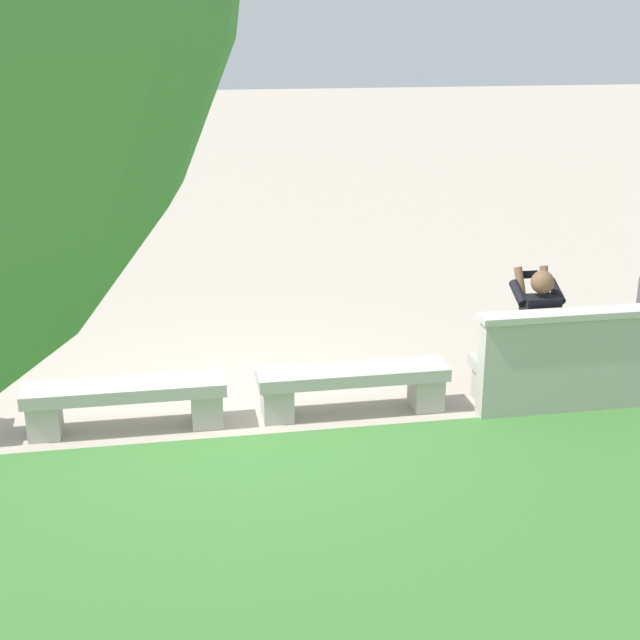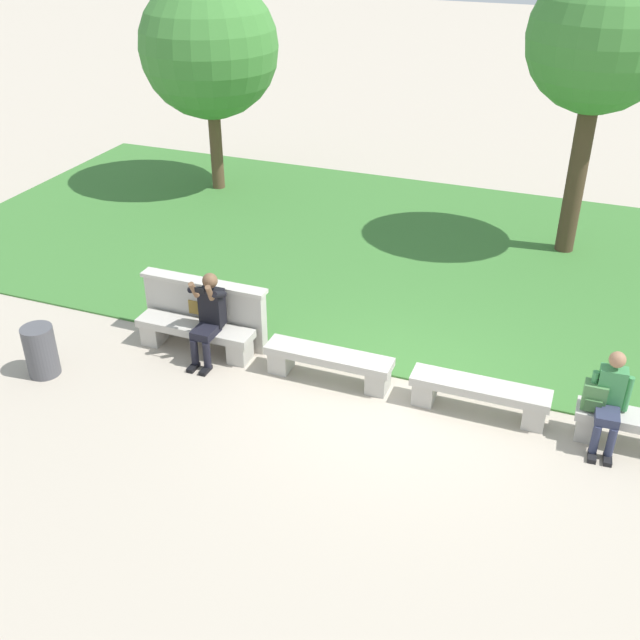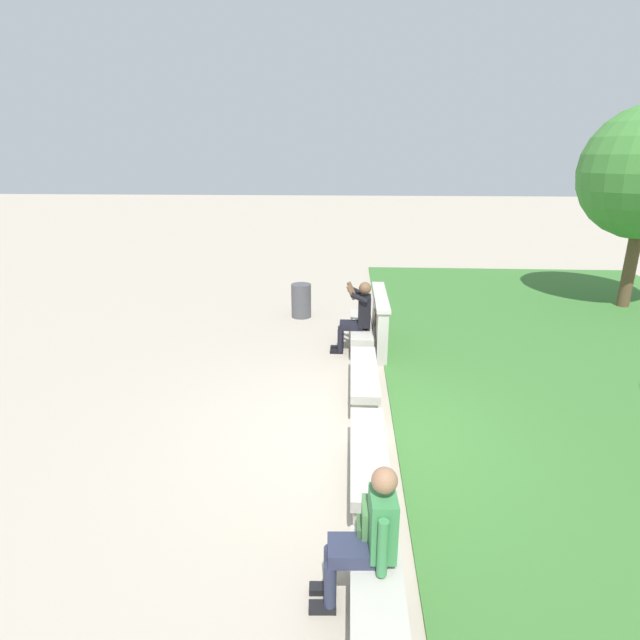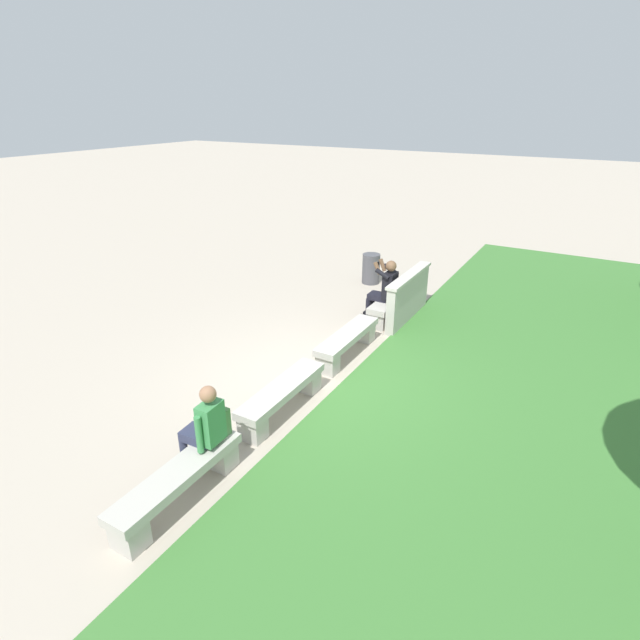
{
  "view_description": "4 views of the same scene",
  "coord_description": "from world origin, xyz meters",
  "px_view_note": "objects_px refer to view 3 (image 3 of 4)",
  "views": [
    {
      "loc": [
        0.6,
        7.56,
        3.56
      ],
      "look_at": [
        -0.79,
        -0.29,
        0.84
      ],
      "focal_mm": 50.0,
      "sensor_mm": 36.0,
      "label": 1
    },
    {
      "loc": [
        1.95,
        -8.13,
        6.01
      ],
      "look_at": [
        -1.11,
        -0.16,
        1.04
      ],
      "focal_mm": 42.0,
      "sensor_mm": 36.0,
      "label": 2
    },
    {
      "loc": [
        5.74,
        -0.25,
        3.46
      ],
      "look_at": [
        -1.36,
        -0.67,
        1.09
      ],
      "focal_mm": 28.0,
      "sensor_mm": 36.0,
      "label": 3
    },
    {
      "loc": [
        6.17,
        3.61,
        4.25
      ],
      "look_at": [
        -0.46,
        -0.23,
        0.87
      ],
      "focal_mm": 28.0,
      "sensor_mm": 36.0,
      "label": 4
    }
  ],
  "objects_px": {
    "bench_near": "(364,378)",
    "person_photographer": "(358,314)",
    "person_distant": "(368,534)",
    "backpack": "(373,524)",
    "bench_far": "(379,636)",
    "bench_mid": "(369,460)",
    "trash_bin": "(301,301)",
    "bench_main": "(361,331)"
  },
  "relations": [
    {
      "from": "bench_near",
      "to": "person_photographer",
      "type": "distance_m",
      "value": 1.85
    },
    {
      "from": "person_distant",
      "to": "backpack",
      "type": "relative_size",
      "value": 2.94
    },
    {
      "from": "bench_far",
      "to": "backpack",
      "type": "relative_size",
      "value": 4.21
    },
    {
      "from": "backpack",
      "to": "person_distant",
      "type": "bearing_deg",
      "value": -14.72
    },
    {
      "from": "bench_far",
      "to": "bench_near",
      "type": "bearing_deg",
      "value": 180.0
    },
    {
      "from": "bench_near",
      "to": "person_photographer",
      "type": "bearing_deg",
      "value": -177.53
    },
    {
      "from": "person_photographer",
      "to": "person_distant",
      "type": "height_order",
      "value": "person_photographer"
    },
    {
      "from": "person_distant",
      "to": "bench_mid",
      "type": "bearing_deg",
      "value": 177.53
    },
    {
      "from": "bench_far",
      "to": "trash_bin",
      "type": "bearing_deg",
      "value": -170.8
    },
    {
      "from": "person_photographer",
      "to": "backpack",
      "type": "distance_m",
      "value": 5.27
    },
    {
      "from": "bench_mid",
      "to": "backpack",
      "type": "distance_m",
      "value": 1.41
    },
    {
      "from": "backpack",
      "to": "person_photographer",
      "type": "bearing_deg",
      "value": -179.4
    },
    {
      "from": "trash_bin",
      "to": "bench_mid",
      "type": "bearing_deg",
      "value": 12.37
    },
    {
      "from": "bench_far",
      "to": "trash_bin",
      "type": "height_order",
      "value": "trash_bin"
    },
    {
      "from": "bench_main",
      "to": "bench_near",
      "type": "distance_m",
      "value": 2.09
    },
    {
      "from": "bench_near",
      "to": "trash_bin",
      "type": "xyz_separation_m",
      "value": [
        -3.82,
        -1.3,
        0.08
      ]
    },
    {
      "from": "bench_mid",
      "to": "person_photographer",
      "type": "relative_size",
      "value": 1.36
    },
    {
      "from": "bench_near",
      "to": "person_distant",
      "type": "distance_m",
      "value": 3.65
    },
    {
      "from": "bench_main",
      "to": "person_distant",
      "type": "height_order",
      "value": "person_distant"
    },
    {
      "from": "bench_main",
      "to": "bench_far",
      "type": "distance_m",
      "value": 6.28
    },
    {
      "from": "bench_mid",
      "to": "bench_far",
      "type": "bearing_deg",
      "value": 0.0
    },
    {
      "from": "bench_near",
      "to": "backpack",
      "type": "distance_m",
      "value": 3.48
    },
    {
      "from": "bench_main",
      "to": "backpack",
      "type": "distance_m",
      "value": 5.57
    },
    {
      "from": "bench_near",
      "to": "backpack",
      "type": "relative_size",
      "value": 4.21
    },
    {
      "from": "bench_mid",
      "to": "person_photographer",
      "type": "xyz_separation_m",
      "value": [
        -3.89,
        -0.08,
        0.44
      ]
    },
    {
      "from": "backpack",
      "to": "bench_far",
      "type": "bearing_deg",
      "value": 1.79
    },
    {
      "from": "person_distant",
      "to": "trash_bin",
      "type": "relative_size",
      "value": 1.68
    },
    {
      "from": "person_distant",
      "to": "backpack",
      "type": "distance_m",
      "value": 0.18
    },
    {
      "from": "backpack",
      "to": "trash_bin",
      "type": "distance_m",
      "value": 7.4
    },
    {
      "from": "bench_mid",
      "to": "person_distant",
      "type": "relative_size",
      "value": 1.43
    },
    {
      "from": "bench_near",
      "to": "trash_bin",
      "type": "distance_m",
      "value": 4.03
    },
    {
      "from": "bench_mid",
      "to": "person_photographer",
      "type": "bearing_deg",
      "value": -178.86
    },
    {
      "from": "bench_near",
      "to": "person_distant",
      "type": "height_order",
      "value": "person_distant"
    },
    {
      "from": "person_photographer",
      "to": "backpack",
      "type": "xyz_separation_m",
      "value": [
        5.27,
        0.06,
        -0.11
      ]
    },
    {
      "from": "trash_bin",
      "to": "bench_far",
      "type": "bearing_deg",
      "value": 9.2
    },
    {
      "from": "bench_mid",
      "to": "trash_bin",
      "type": "relative_size",
      "value": 2.4
    },
    {
      "from": "bench_main",
      "to": "bench_far",
      "type": "relative_size",
      "value": 1.0
    },
    {
      "from": "bench_far",
      "to": "trash_bin",
      "type": "relative_size",
      "value": 2.4
    },
    {
      "from": "person_photographer",
      "to": "person_distant",
      "type": "xyz_separation_m",
      "value": [
        5.43,
        0.01,
        -0.06
      ]
    },
    {
      "from": "bench_mid",
      "to": "person_photographer",
      "type": "distance_m",
      "value": 3.92
    },
    {
      "from": "backpack",
      "to": "trash_bin",
      "type": "xyz_separation_m",
      "value": [
        -7.29,
        -1.27,
        -0.25
      ]
    },
    {
      "from": "bench_near",
      "to": "trash_bin",
      "type": "bearing_deg",
      "value": -161.25
    }
  ]
}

